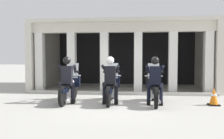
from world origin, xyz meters
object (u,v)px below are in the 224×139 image
object	(u,v)px
motorcycle_center	(111,88)
police_officer_center	(110,76)
police_officer_left	(67,76)
motorcycle_right	(154,89)
traffic_cone_flank	(214,97)
motorcycle_left	(70,88)
police_officer_right	(155,76)

from	to	relation	value
motorcycle_center	police_officer_center	bearing A→B (deg)	-85.09
police_officer_left	motorcycle_center	bearing A→B (deg)	17.63
motorcycle_right	traffic_cone_flank	world-z (taller)	motorcycle_right
motorcycle_left	motorcycle_center	distance (m)	1.46
motorcycle_center	police_officer_center	xyz separation A→B (m)	(-0.00, -0.28, 0.44)
police_officer_center	traffic_cone_flank	xyz separation A→B (m)	(3.37, 0.12, -0.65)
police_officer_left	police_officer_right	xyz separation A→B (m)	(2.93, 0.00, 0.00)
police_officer_center	motorcycle_right	world-z (taller)	police_officer_center
motorcycle_left	police_officer_right	world-z (taller)	police_officer_right
motorcycle_left	motorcycle_right	xyz separation A→B (m)	(2.93, 0.00, 0.00)
motorcycle_center	police_officer_center	distance (m)	0.52
motorcycle_right	traffic_cone_flank	distance (m)	1.92
traffic_cone_flank	motorcycle_center	bearing A→B (deg)	177.18
motorcycle_right	traffic_cone_flank	bearing A→B (deg)	-5.50
police_officer_right	motorcycle_left	bearing A→B (deg)	172.94
motorcycle_center	motorcycle_right	world-z (taller)	same
police_officer_center	police_officer_right	world-z (taller)	same
motorcycle_left	police_officer_left	world-z (taller)	police_officer_left
motorcycle_right	police_officer_right	distance (m)	0.52
motorcycle_center	motorcycle_right	xyz separation A→B (m)	(1.46, -0.04, 0.00)
motorcycle_center	traffic_cone_flank	distance (m)	3.37
motorcycle_center	police_officer_center	size ratio (longest dim) A/B	1.29
motorcycle_center	police_officer_center	world-z (taller)	police_officer_center
motorcycle_left	police_officer_center	bearing A→B (deg)	-4.29
police_officer_right	police_officer_left	bearing A→B (deg)	178.48
traffic_cone_flank	motorcycle_right	bearing A→B (deg)	176.07
motorcycle_center	police_officer_left	bearing A→B (deg)	-162.46
police_officer_left	motorcycle_right	bearing A→B (deg)	10.84
police_officer_left	motorcycle_center	world-z (taller)	police_officer_left
police_officer_right	traffic_cone_flank	xyz separation A→B (m)	(1.90, 0.15, -0.65)
motorcycle_left	traffic_cone_flank	world-z (taller)	motorcycle_left
motorcycle_left	motorcycle_center	xyz separation A→B (m)	(1.46, 0.04, 0.00)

